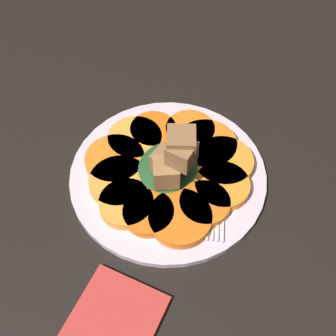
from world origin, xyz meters
The scene contains 16 objects.
table_slab centered at (0.00, 0.00, 1.00)cm, with size 120.00×120.00×2.00cm, color black.
plate centered at (0.00, 0.00, 2.52)cm, with size 28.15×28.15×1.05cm.
carrot_slice_0 centered at (-6.44, -4.74, 3.79)cm, with size 8.42×8.42×1.39cm, color #D76115.
carrot_slice_1 centered at (-3.12, -6.87, 3.79)cm, with size 6.86×6.86×1.39cm, color orange.
carrot_slice_2 centered at (0.58, -7.95, 3.79)cm, with size 7.64×7.64×1.39cm, color orange.
carrot_slice_3 centered at (4.51, -6.63, 3.79)cm, with size 8.67×8.67×1.39cm, color orange.
carrot_slice_4 centered at (6.39, -3.25, 3.79)cm, with size 9.09×9.09×1.39cm, color orange.
carrot_slice_5 centered at (7.98, 0.50, 3.79)cm, with size 7.46×7.46×1.39cm, color orange.
carrot_slice_6 centered at (5.60, 5.06, 3.79)cm, with size 7.03×7.03×1.39cm, color #D45F12.
carrot_slice_7 centered at (2.99, 6.83, 3.79)cm, with size 8.09×8.09×1.39cm, color orange.
carrot_slice_8 centered at (-1.70, 7.63, 3.79)cm, with size 8.60×8.60×1.39cm, color orange.
carrot_slice_9 centered at (-4.84, 5.20, 3.79)cm, with size 8.40×8.40×1.39cm, color orange.
carrot_slice_10 centered at (-7.51, 2.66, 3.79)cm, with size 7.40×7.40×1.39cm, color orange.
carrot_slice_11 centered at (-7.55, -0.66, 3.79)cm, with size 6.82×6.82×1.39cm, color #D56014.
center_pile centered at (-0.51, -0.60, 6.13)cm, with size 10.43×9.39×9.18cm.
fork centered at (0.75, -7.06, 3.30)cm, with size 17.88×7.77×0.40cm.
Camera 1 is at (-31.69, -14.73, 52.08)cm, focal length 45.00 mm.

